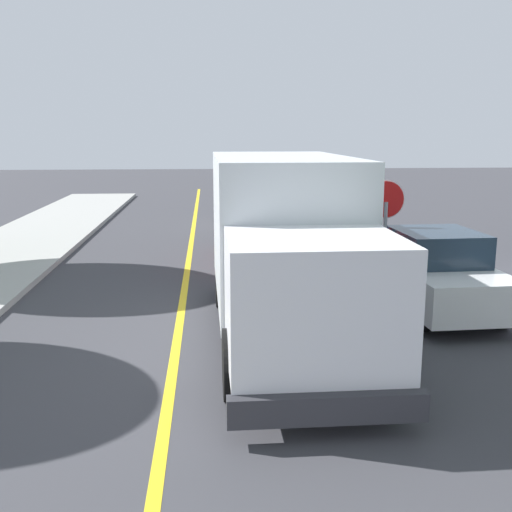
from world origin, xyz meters
name	(u,v)px	position (x,y,z in m)	size (l,w,h in m)	color
centre_line_yellow	(180,322)	(0.00, 10.00, 0.00)	(0.16, 56.00, 0.01)	gold
box_truck	(285,240)	(1.94, 9.05, 1.77)	(2.46, 7.20, 3.20)	silver
parked_car_near	(270,232)	(2.37, 15.77, 0.79)	(1.99, 4.47, 1.67)	maroon
parked_car_mid	(243,206)	(1.93, 22.09, 0.79)	(1.91, 4.44, 1.67)	#B7B7BC
parked_van_across	(433,272)	(5.20, 10.49, 0.79)	(1.97, 4.47, 1.67)	silver
stop_sign	(385,218)	(4.29, 10.96, 1.86)	(0.80, 0.10, 2.65)	gray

